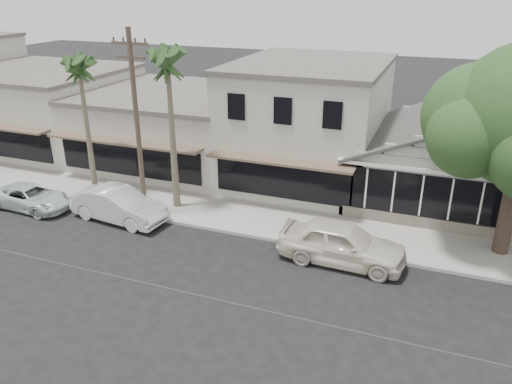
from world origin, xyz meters
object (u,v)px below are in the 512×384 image
at_px(utility_pole, 137,122).
at_px(car_0, 342,243).
at_px(car_2, 32,197).
at_px(car_1, 119,205).

distance_m(utility_pole, car_0, 10.76).
bearing_deg(car_2, utility_pole, -75.09).
bearing_deg(car_0, car_2, 92.99).
xyz_separation_m(car_1, car_2, (-5.00, -0.40, -0.20)).
xyz_separation_m(utility_pole, car_1, (-0.92, -0.84, -3.98)).
distance_m(car_0, car_2, 15.91).
bearing_deg(car_1, utility_pole, -41.45).
bearing_deg(utility_pole, car_2, -168.23).
height_order(utility_pole, car_2, utility_pole).
bearing_deg(car_1, car_2, 100.76).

